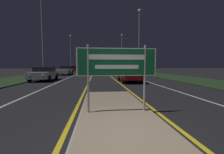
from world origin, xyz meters
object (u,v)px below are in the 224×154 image
streetlight_left_far (71,50)px  highway_sign (117,65)px  streetlight_left_near (42,26)px  car_approaching_2 (75,69)px  car_approaching_0 (44,74)px  streetlight_right_near (139,32)px  car_approaching_1 (66,70)px  streetlight_right_far (122,48)px  car_receding_0 (130,73)px  warning_sign (155,65)px  car_receding_1 (132,70)px

streetlight_left_far → highway_sign: bearing=-78.0°
streetlight_left_near → car_approaching_2: (0.66, 19.78, -5.05)m
car_approaching_0 → car_approaching_2: bearing=89.3°
highway_sign → car_approaching_0: size_ratio=0.59×
streetlight_right_near → car_approaching_2: streetlight_right_near is taller
car_approaching_1 → streetlight_right_far: bearing=51.0°
streetlight_right_near → streetlight_right_far: streetlight_right_near is taller
car_approaching_2 → car_approaching_1: bearing=-90.1°
car_approaching_1 → streetlight_left_far: bearing=94.1°
streetlight_right_far → car_approaching_1: bearing=-129.0°
car_approaching_2 → highway_sign: bearing=-79.9°
car_receding_0 → warning_sign: bearing=57.1°
streetlight_right_near → car_approaching_2: 18.30m
car_approaching_1 → car_receding_1: bearing=-0.6°
streetlight_right_far → streetlight_right_near: bearing=-88.8°
car_approaching_0 → car_receding_0: bearing=-14.5°
car_approaching_2 → warning_sign: (14.59, -13.22, 0.83)m
streetlight_left_far → car_approaching_0: bearing=-88.6°
streetlight_right_near → car_receding_1: size_ratio=2.40×
highway_sign → car_approaching_2: bearing=100.1°
streetlight_left_far → streetlight_right_far: bearing=22.1°
car_receding_1 → car_approaching_2: car_receding_1 is taller
streetlight_right_near → streetlight_left_near: bearing=-148.9°
car_approaching_0 → streetlight_right_far: bearing=63.4°
streetlight_right_near → car_receding_1: (-0.97, 0.48, -6.38)m
highway_sign → car_receding_1: highway_sign is taller
highway_sign → streetlight_right_far: streetlight_right_far is taller
streetlight_left_near → car_receding_1: streetlight_left_near is taller
highway_sign → car_receding_1: (5.53, 20.73, -0.83)m
streetlight_right_near → car_approaching_1: size_ratio=2.50×
car_approaching_0 → car_approaching_1: bearing=88.6°
highway_sign → car_receding_0: bearing=74.9°
streetlight_right_far → car_approaching_2: (-11.92, -3.36, -5.51)m
car_receding_1 → highway_sign: bearing=-104.9°
car_approaching_2 → warning_sign: size_ratio=1.67×
car_receding_1 → car_approaching_0: car_receding_1 is taller
car_approaching_1 → warning_sign: size_ratio=1.75×
streetlight_left_far → warning_sign: size_ratio=3.38×
streetlight_left_far → car_approaching_2: 4.82m
streetlight_right_far → warning_sign: bearing=-80.8°
warning_sign → highway_sign: bearing=-115.0°
car_approaching_1 → car_approaching_2: (0.02, 11.41, -0.05)m
highway_sign → streetlight_right_far: 36.45m
car_receding_1 → streetlight_left_far: bearing=140.9°
car_receding_0 → streetlight_left_far: bearing=112.7°
streetlight_left_near → car_receding_1: bearing=34.7°
car_approaching_1 → warning_sign: bearing=-7.1°
car_receding_0 → car_approaching_1: bearing=125.1°
car_receding_0 → car_receding_1: (3.06, 11.57, -0.06)m
highway_sign → warning_sign: 21.00m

